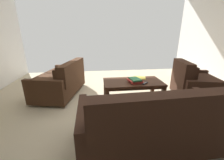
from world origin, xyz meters
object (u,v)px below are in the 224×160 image
object	(u,v)px
coffee_table	(133,84)
loose_magazine	(140,78)
sofa_main	(155,122)
book_stack	(135,80)
loveseat_near	(62,80)
armchair_side	(194,84)
tv_remote	(145,83)

from	to	relation	value
coffee_table	loose_magazine	xyz separation A→B (m)	(-0.21, -0.21, 0.07)
loose_magazine	sofa_main	bearing A→B (deg)	-176.31
book_stack	coffee_table	bearing A→B (deg)	-77.71
loveseat_near	book_stack	bearing A→B (deg)	158.54
armchair_side	tv_remote	xyz separation A→B (m)	(1.16, 0.12, 0.11)
coffee_table	book_stack	size ratio (longest dim) A/B	3.87
sofa_main	tv_remote	distance (m)	1.16
armchair_side	loose_magazine	distance (m)	1.18
loveseat_near	armchair_side	xyz separation A→B (m)	(-2.92, 0.60, 0.00)
sofa_main	loose_magazine	size ratio (longest dim) A/B	7.14
coffee_table	loose_magazine	size ratio (longest dim) A/B	4.62
tv_remote	sofa_main	bearing A→B (deg)	77.12
loveseat_near	sofa_main	bearing A→B (deg)	129.08
coffee_table	tv_remote	bearing A→B (deg)	135.72
loveseat_near	coffee_table	world-z (taller)	loveseat_near
tv_remote	loose_magazine	world-z (taller)	tv_remote
armchair_side	book_stack	size ratio (longest dim) A/B	3.50
sofa_main	tv_remote	xyz separation A→B (m)	(-0.26, -1.13, 0.09)
coffee_table	loose_magazine	bearing A→B (deg)	-134.53
coffee_table	loveseat_near	bearing A→B (deg)	-18.98
loveseat_near	loose_magazine	distance (m)	1.81
book_stack	loose_magazine	bearing A→B (deg)	-122.73
tv_remote	loveseat_near	bearing A→B (deg)	-22.46
armchair_side	tv_remote	distance (m)	1.17
sofa_main	coffee_table	bearing A→B (deg)	-92.76
armchair_side	loose_magazine	xyz separation A→B (m)	(1.14, -0.28, 0.10)
loveseat_near	tv_remote	size ratio (longest dim) A/B	10.31
armchair_side	tv_remote	world-z (taller)	armchair_side
coffee_table	book_stack	bearing A→B (deg)	102.29
tv_remote	loose_magazine	distance (m)	0.40
tv_remote	loose_magazine	bearing A→B (deg)	-92.23
armchair_side	book_stack	world-z (taller)	armchair_side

